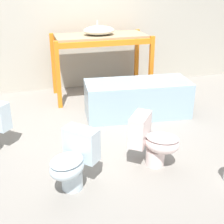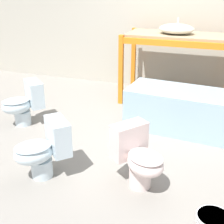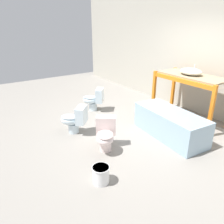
{
  "view_description": "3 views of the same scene",
  "coord_description": "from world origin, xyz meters",
  "px_view_note": "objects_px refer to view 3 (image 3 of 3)",
  "views": [
    {
      "loc": [
        -0.99,
        -4.04,
        2.07
      ],
      "look_at": [
        -0.07,
        -0.78,
        0.58
      ],
      "focal_mm": 50.0,
      "sensor_mm": 36.0,
      "label": 1
    },
    {
      "loc": [
        0.95,
        -3.69,
        1.95
      ],
      "look_at": [
        -0.04,
        -0.85,
        0.64
      ],
      "focal_mm": 50.0,
      "sensor_mm": 36.0,
      "label": 2
    },
    {
      "loc": [
        3.37,
        -3.06,
        2.25
      ],
      "look_at": [
        0.08,
        -0.79,
        0.61
      ],
      "focal_mm": 35.0,
      "sensor_mm": 36.0,
      "label": 3
    }
  ],
  "objects_px": {
    "toilet_far": "(94,99)",
    "toilet_extra": "(106,134)",
    "sink_basin": "(191,72)",
    "bucket_white": "(101,174)",
    "bathtub_main": "(170,122)",
    "toilet_near": "(75,119)"
  },
  "relations": [
    {
      "from": "toilet_far",
      "to": "toilet_extra",
      "type": "distance_m",
      "value": 2.06
    },
    {
      "from": "toilet_near",
      "to": "toilet_extra",
      "type": "height_order",
      "value": "same"
    },
    {
      "from": "toilet_extra",
      "to": "bucket_white",
      "type": "xyz_separation_m",
      "value": [
        0.75,
        -0.57,
        -0.17
      ]
    },
    {
      "from": "toilet_far",
      "to": "bucket_white",
      "type": "bearing_deg",
      "value": 13.34
    },
    {
      "from": "sink_basin",
      "to": "toilet_extra",
      "type": "height_order",
      "value": "sink_basin"
    },
    {
      "from": "sink_basin",
      "to": "toilet_extra",
      "type": "relative_size",
      "value": 0.82
    },
    {
      "from": "sink_basin",
      "to": "toilet_near",
      "type": "bearing_deg",
      "value": -109.37
    },
    {
      "from": "bathtub_main",
      "to": "bucket_white",
      "type": "height_order",
      "value": "bathtub_main"
    },
    {
      "from": "toilet_extra",
      "to": "bathtub_main",
      "type": "bearing_deg",
      "value": 24.11
    },
    {
      "from": "sink_basin",
      "to": "toilet_far",
      "type": "relative_size",
      "value": 0.83
    },
    {
      "from": "bathtub_main",
      "to": "bucket_white",
      "type": "relative_size",
      "value": 6.15
    },
    {
      "from": "toilet_far",
      "to": "bucket_white",
      "type": "height_order",
      "value": "toilet_far"
    },
    {
      "from": "toilet_far",
      "to": "bathtub_main",
      "type": "bearing_deg",
      "value": 55.9
    },
    {
      "from": "sink_basin",
      "to": "bathtub_main",
      "type": "xyz_separation_m",
      "value": [
        0.37,
        -0.99,
        -0.88
      ]
    },
    {
      "from": "bathtub_main",
      "to": "toilet_near",
      "type": "height_order",
      "value": "toilet_near"
    },
    {
      "from": "sink_basin",
      "to": "toilet_far",
      "type": "height_order",
      "value": "sink_basin"
    },
    {
      "from": "sink_basin",
      "to": "bucket_white",
      "type": "distance_m",
      "value": 3.25
    },
    {
      "from": "bathtub_main",
      "to": "toilet_near",
      "type": "xyz_separation_m",
      "value": [
        -1.28,
        -1.58,
        -0.0
      ]
    },
    {
      "from": "bathtub_main",
      "to": "bucket_white",
      "type": "xyz_separation_m",
      "value": [
        0.43,
        -1.97,
        -0.18
      ]
    },
    {
      "from": "bathtub_main",
      "to": "toilet_near",
      "type": "bearing_deg",
      "value": -123.81
    },
    {
      "from": "bathtub_main",
      "to": "toilet_extra",
      "type": "relative_size",
      "value": 2.57
    },
    {
      "from": "toilet_near",
      "to": "toilet_far",
      "type": "bearing_deg",
      "value": 176.5
    }
  ]
}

